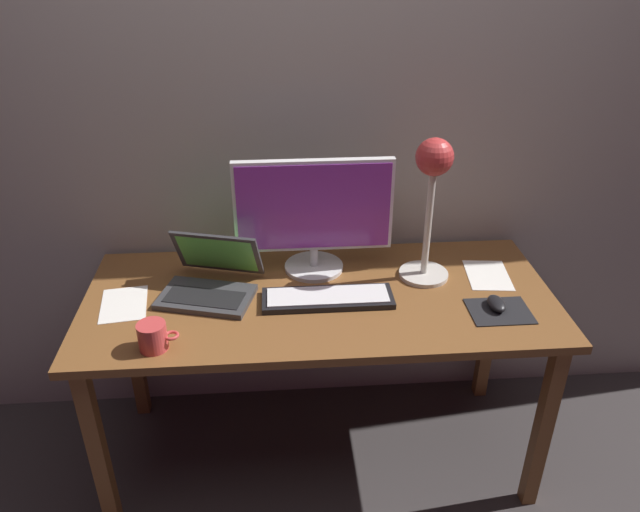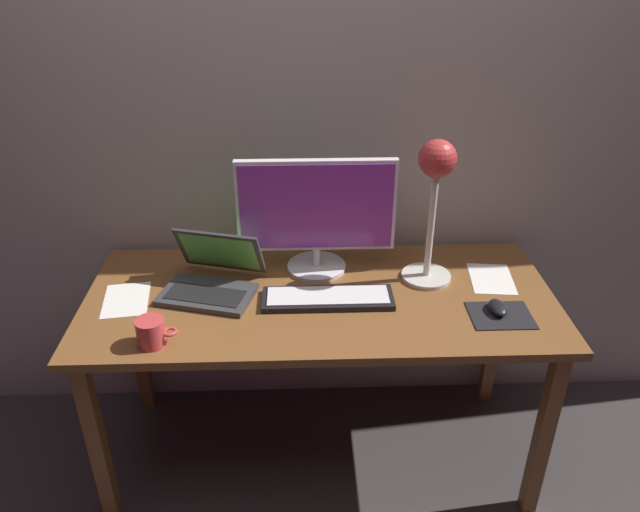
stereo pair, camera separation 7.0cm
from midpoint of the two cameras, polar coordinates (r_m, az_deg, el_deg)
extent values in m
plane|color=#383333|center=(2.57, 0.83, -17.69)|extent=(4.80, 4.80, 0.00)
cube|color=#A8A099|center=(2.23, 0.57, 14.25)|extent=(4.80, 0.06, 2.60)
cube|color=brown|center=(2.10, 0.97, -4.00)|extent=(1.60, 0.70, 0.03)
cube|color=brown|center=(2.21, -19.15, -16.41)|extent=(0.05, 0.05, 0.71)
cube|color=brown|center=(2.27, 21.01, -15.28)|extent=(0.05, 0.05, 0.71)
cube|color=brown|center=(2.63, -15.91, -7.48)|extent=(0.05, 0.05, 0.71)
cube|color=brown|center=(2.68, 16.69, -6.79)|extent=(0.05, 0.05, 0.71)
cylinder|color=silver|center=(2.24, 0.56, -1.00)|extent=(0.21, 0.21, 0.01)
cylinder|color=silver|center=(2.22, 0.57, -0.05)|extent=(0.03, 0.03, 0.07)
cube|color=silver|center=(2.13, 0.59, 4.72)|extent=(0.56, 0.03, 0.34)
cube|color=purple|center=(2.12, 0.61, 4.53)|extent=(0.53, 0.00, 0.31)
cube|color=black|center=(2.06, 1.72, -4.01)|extent=(0.44, 0.14, 0.02)
cube|color=silver|center=(2.05, 1.72, -3.73)|extent=(0.40, 0.11, 0.01)
cube|color=#38383A|center=(2.10, -9.54, -3.63)|extent=(0.35, 0.27, 0.02)
cube|color=black|center=(2.08, -9.71, -3.58)|extent=(0.28, 0.17, 0.00)
cube|color=#38383A|center=(2.16, -8.39, 0.47)|extent=(0.32, 0.17, 0.18)
cube|color=#59C64C|center=(2.16, -8.39, 0.47)|extent=(0.28, 0.15, 0.15)
cylinder|color=beige|center=(2.22, 10.75, -1.87)|extent=(0.18, 0.18, 0.01)
cylinder|color=silver|center=(2.12, 11.27, 3.05)|extent=(0.02, 0.02, 0.41)
sphere|color=#BF3333|center=(2.04, 11.89, 8.88)|extent=(0.13, 0.13, 0.13)
sphere|color=#FFEAB2|center=(2.04, 11.87, 7.95)|extent=(0.04, 0.04, 0.04)
cube|color=black|center=(2.08, 17.43, -5.32)|extent=(0.20, 0.16, 0.00)
ellipsoid|color=black|center=(2.08, 17.19, -4.62)|extent=(0.06, 0.10, 0.03)
cylinder|color=#CC3F3F|center=(1.90, -14.47, -6.91)|extent=(0.09, 0.09, 0.09)
torus|color=#CC3F3F|center=(1.89, -12.82, -6.93)|extent=(0.05, 0.05, 0.01)
cube|color=white|center=(2.28, 16.55, -2.05)|extent=(0.17, 0.22, 0.00)
cube|color=white|center=(2.16, -16.75, -3.94)|extent=(0.17, 0.23, 0.00)
camera|label=1|loc=(0.04, -88.97, 0.57)|focal=34.30mm
camera|label=2|loc=(0.04, 91.03, -0.57)|focal=34.30mm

